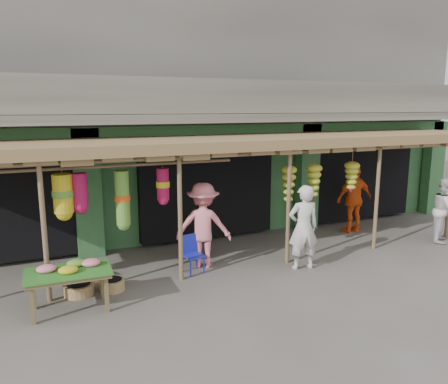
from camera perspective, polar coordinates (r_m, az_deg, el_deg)
name	(u,v)px	position (r m, az deg, el deg)	size (l,w,h in m)	color
ground	(243,266)	(9.81, 2.53, -9.62)	(80.00, 80.00, 0.00)	#514C47
building	(175,110)	(13.71, -6.43, 10.62)	(16.40, 6.80, 7.00)	gray
awning	(223,147)	(9.89, -0.09, 5.93)	(14.00, 2.70, 2.79)	brown
flower_table	(69,273)	(8.02, -19.57, -9.89)	(1.43, 0.86, 0.84)	brown
blue_chair	(191,252)	(9.36, -4.28, -7.78)	(0.45, 0.46, 0.80)	#1A21AD
basket_left	(92,276)	(9.40, -16.81, -10.42)	(0.47, 0.47, 0.20)	brown
basket_mid	(79,289)	(8.80, -18.45, -11.95)	(0.55, 0.55, 0.21)	#8B5D3E
basket_right	(112,285)	(8.82, -14.40, -11.66)	(0.48, 0.48, 0.22)	olive
person_front	(303,227)	(9.52, 10.32, -4.58)	(0.67, 0.44, 1.85)	beige
person_right	(445,210)	(12.65, 26.94, -2.13)	(0.81, 0.63, 1.67)	beige
person_vendor	(354,199)	(12.65, 16.63, -0.83)	(1.12, 0.47, 1.91)	#EC5516
person_shopper	(203,225)	(9.51, -2.71, -4.36)	(1.21, 0.69, 1.87)	#E37882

